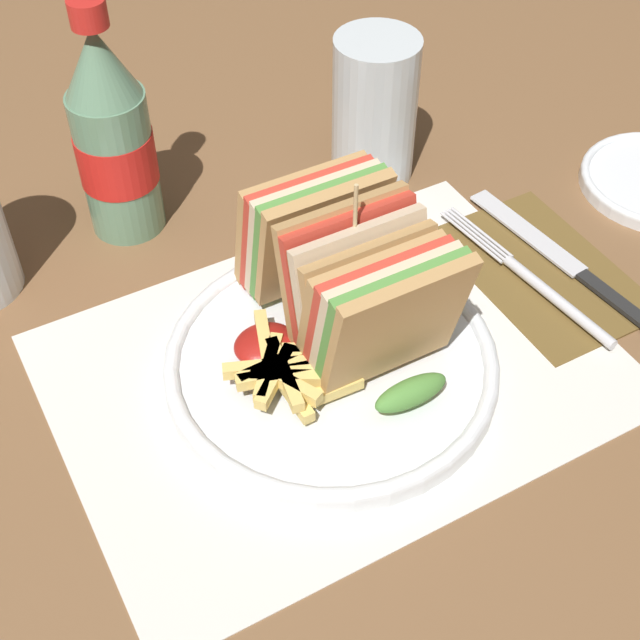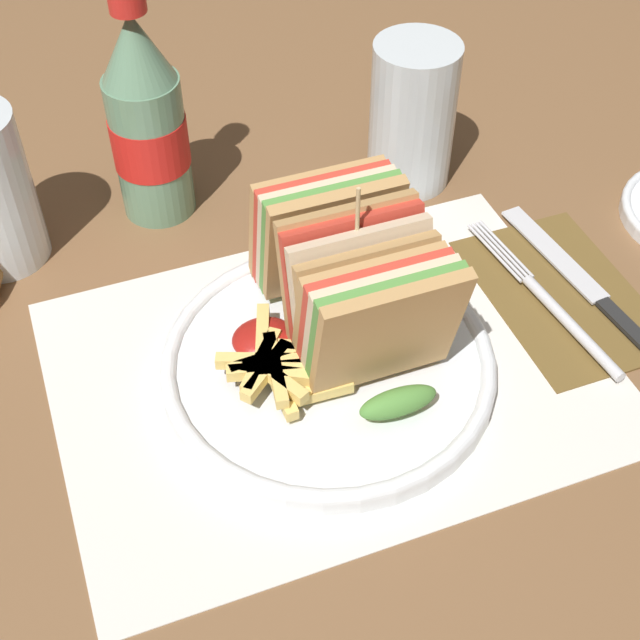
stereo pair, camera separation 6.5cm
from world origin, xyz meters
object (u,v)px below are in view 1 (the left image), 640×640
knife (564,261)px  plate_main (333,365)px  club_sandwich (351,279)px  glass_near (374,118)px  fork (540,286)px  coke_bottle_near (113,138)px

knife → plate_main: bearing=176.7°
club_sandwich → glass_near: size_ratio=1.40×
plate_main → fork: 0.19m
coke_bottle_near → fork: bearing=-43.4°
club_sandwich → knife: club_sandwich is taller
fork → coke_bottle_near: (-0.26, 0.25, 0.08)m
club_sandwich → fork: 0.18m
knife → glass_near: 0.21m
knife → glass_near: size_ratio=1.57×
plate_main → club_sandwich: bearing=38.6°
fork → glass_near: size_ratio=1.44×
club_sandwich → glass_near: club_sandwich is taller
fork → glass_near: (-0.03, 0.21, 0.05)m
plate_main → knife: bearing=2.4°
plate_main → glass_near: 0.26m
plate_main → club_sandwich: 0.07m
plate_main → fork: plate_main is taller
plate_main → coke_bottle_near: bearing=106.6°
plate_main → coke_bottle_near: 0.26m
coke_bottle_near → glass_near: bearing=-9.8°
fork → knife: 0.04m
plate_main → knife: size_ratio=1.17×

